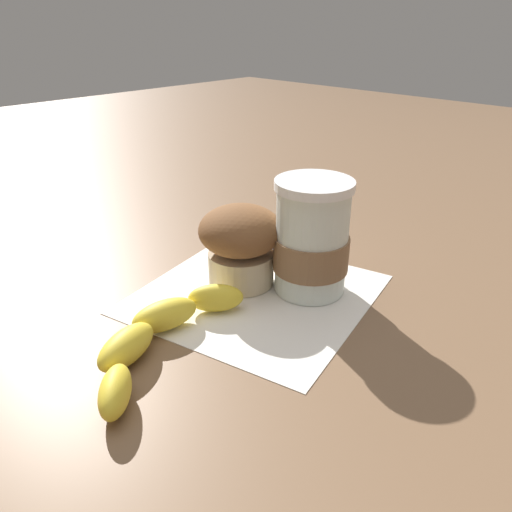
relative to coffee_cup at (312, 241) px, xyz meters
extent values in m
plane|color=brown|center=(0.05, -0.04, -0.06)|extent=(3.00, 3.00, 0.00)
cube|color=white|center=(0.05, -0.04, -0.06)|extent=(0.30, 0.30, 0.00)
cylinder|color=silver|center=(0.00, 0.00, 0.00)|extent=(0.08, 0.08, 0.12)
cylinder|color=white|center=(0.00, 0.00, 0.07)|extent=(0.09, 0.09, 0.01)
cylinder|color=#846042|center=(0.00, 0.00, -0.02)|extent=(0.09, 0.09, 0.04)
cylinder|color=beige|center=(0.04, -0.07, -0.04)|extent=(0.08, 0.08, 0.04)
ellipsoid|color=brown|center=(0.04, -0.07, 0.01)|extent=(0.10, 0.10, 0.06)
ellipsoid|color=yellow|center=(0.11, -0.04, -0.05)|extent=(0.06, 0.06, 0.03)
ellipsoid|color=yellow|center=(0.17, -0.05, -0.05)|extent=(0.08, 0.04, 0.03)
ellipsoid|color=yellow|center=(0.22, -0.04, -0.05)|extent=(0.08, 0.05, 0.03)
ellipsoid|color=yellow|center=(0.26, 0.01, -0.05)|extent=(0.06, 0.06, 0.03)
camera|label=1|loc=(0.41, 0.31, 0.23)|focal=35.00mm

